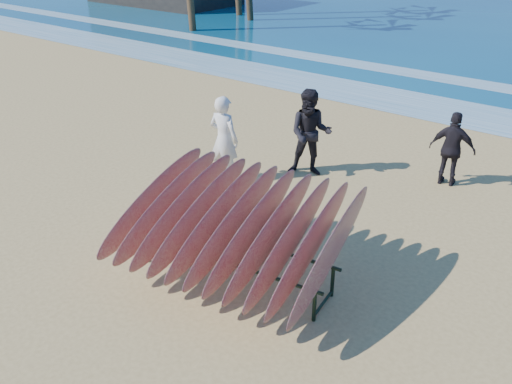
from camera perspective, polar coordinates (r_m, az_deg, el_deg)
ground at (r=9.05m, az=-3.14°, el=-7.18°), size 120.00×120.00×0.00m
foam_near at (r=17.15m, az=19.46°, el=8.12°), size 160.00×160.00×0.00m
foam_far at (r=20.39m, az=22.91°, el=10.35°), size 160.00×160.00×0.00m
surfboard_rack at (r=8.11m, az=-2.22°, el=-3.33°), size 3.55×3.28×1.66m
person_white at (r=11.40m, az=-3.38°, el=5.55°), size 0.71×0.50×1.87m
person_dark_a at (r=11.72m, az=5.74°, el=6.17°), size 1.16×1.08×1.91m
person_dark_b at (r=11.96m, az=19.95°, el=4.26°), size 0.98×0.52×1.59m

